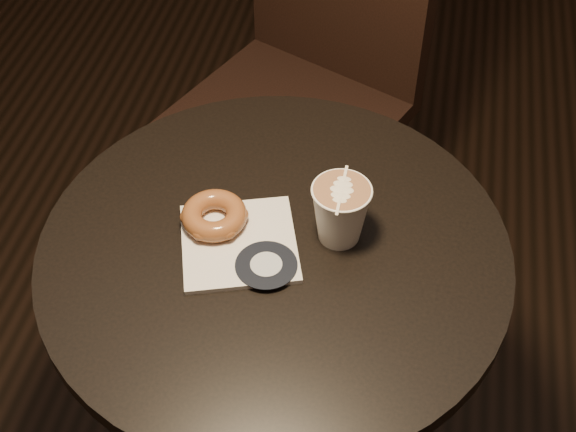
{
  "coord_description": "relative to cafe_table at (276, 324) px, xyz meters",
  "views": [
    {
      "loc": [
        0.17,
        -0.75,
        1.64
      ],
      "look_at": [
        0.01,
        0.03,
        0.79
      ],
      "focal_mm": 50.0,
      "sensor_mm": 36.0,
      "label": 1
    }
  ],
  "objects": [
    {
      "name": "chair",
      "position": [
        -0.06,
        0.68,
        0.07
      ],
      "size": [
        0.58,
        0.58,
        1.1
      ],
      "rotation": [
        0.0,
        0.0,
        -0.42
      ],
      "color": "black",
      "rests_on": "ground"
    },
    {
      "name": "cafe_table",
      "position": [
        0.0,
        0.0,
        0.0
      ],
      "size": [
        0.7,
        0.7,
        0.75
      ],
      "color": "black",
      "rests_on": "ground"
    },
    {
      "name": "latte_cup",
      "position": [
        0.09,
        0.04,
        0.25
      ],
      "size": [
        0.09,
        0.09,
        0.1
      ],
      "primitive_type": null,
      "color": "white",
      "rests_on": "cafe_table"
    },
    {
      "name": "pastry_bag",
      "position": [
        -0.05,
        -0.01,
        0.2
      ],
      "size": [
        0.21,
        0.21,
        0.01
      ],
      "primitive_type": "cube",
      "rotation": [
        0.0,
        0.0,
        0.32
      ],
      "color": "silver",
      "rests_on": "cafe_table"
    },
    {
      "name": "doughnut",
      "position": [
        -0.09,
        0.02,
        0.22
      ],
      "size": [
        0.1,
        0.1,
        0.03
      ],
      "primitive_type": "torus",
      "color": "brown",
      "rests_on": "pastry_bag"
    }
  ]
}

